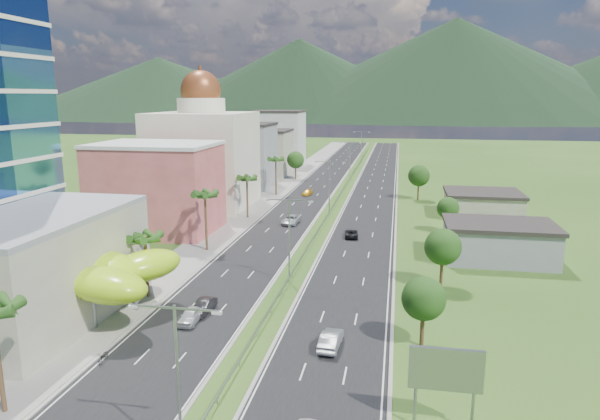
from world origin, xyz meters
The scene contains 36 objects.
ground centered at (0.00, 0.00, 0.00)m, with size 500.00×500.00×0.00m, color #2D5119.
road_left centered at (-7.50, 90.00, 0.02)m, with size 11.00×260.00×0.04m, color black.
road_right centered at (7.50, 90.00, 0.02)m, with size 11.00×260.00×0.04m, color black.
sidewalk_left centered at (-17.00, 90.00, 0.06)m, with size 7.00×260.00×0.12m, color gray.
median_guardrail centered at (0.00, 71.99, 0.62)m, with size 0.10×216.06×0.76m.
streetlight_median_a centered at (0.00, -25.00, 6.75)m, with size 6.04×0.25×11.00m.
streetlight_median_b centered at (0.00, 10.00, 6.75)m, with size 6.04×0.25×11.00m.
streetlight_median_c centered at (0.00, 50.00, 6.75)m, with size 6.04×0.25×11.00m.
streetlight_median_d centered at (0.00, 95.00, 6.75)m, with size 6.04×0.25×11.00m.
streetlight_median_e centered at (0.00, 140.00, 6.75)m, with size 6.04×0.25×11.00m.
lime_canopy centered at (-20.00, -4.00, 4.99)m, with size 18.00×15.00×7.40m.
pink_shophouse centered at (-28.00, 32.00, 7.50)m, with size 20.00×15.00×15.00m, color #B45049.
domed_building centered at (-28.00, 55.00, 11.35)m, with size 20.00×20.00×28.70m.
midrise_grey centered at (-27.00, 80.00, 8.00)m, with size 16.00×15.00×16.00m, color gray.
midrise_beige centered at (-27.00, 102.00, 6.50)m, with size 16.00×15.00×13.00m, color #9D9781.
midrise_white centered at (-27.00, 125.00, 9.00)m, with size 16.00×15.00×18.00m, color silver.
billboard centered at (17.00, -18.00, 4.42)m, with size 5.20×0.35×6.20m.
shed_near centered at (28.00, 25.00, 2.50)m, with size 15.00×10.00×5.00m, color gray.
shed_far centered at (30.00, 55.00, 2.20)m, with size 14.00×12.00×4.40m, color #9D9781.
palm_tree_b centered at (-15.50, 2.00, 7.06)m, with size 3.60×3.60×8.10m.
palm_tree_c centered at (-15.50, 22.00, 8.50)m, with size 3.60×3.60×9.60m.
palm_tree_d centered at (-15.50, 45.00, 7.54)m, with size 3.60×3.60×8.60m.
palm_tree_e centered at (-15.50, 70.00, 8.31)m, with size 3.60×3.60×9.40m.
leafy_tree_lfar centered at (-15.50, 95.00, 5.58)m, with size 4.90×4.90×8.05m.
leafy_tree_ra centered at (16.00, -5.00, 4.78)m, with size 4.20×4.20×6.90m.
leafy_tree_rb centered at (19.00, 12.00, 5.18)m, with size 4.55×4.55×7.47m.
leafy_tree_rc centered at (22.00, 40.00, 4.37)m, with size 3.85×3.85×6.33m.
leafy_tree_rd centered at (18.00, 70.00, 5.58)m, with size 4.90×4.90×8.05m.
mountain_ridge centered at (60.00, 450.00, 0.00)m, with size 860.00×140.00×90.00m, color black, non-canonical shape.
car_white_near_left centered at (-7.80, -3.94, 0.79)m, with size 1.76×4.38×1.49m, color silver.
car_dark_left centered at (-7.37, -1.26, 0.77)m, with size 1.54×4.42×1.46m, color black.
car_silver_mid_left centered at (-6.07, 41.33, 0.83)m, with size 2.63×5.71×1.59m, color #B3B5BB.
car_yellow_far_left centered at (-8.01, 70.97, 0.66)m, with size 1.73×4.25×1.23m, color gold.
car_silver_right centered at (7.48, -7.01, 0.85)m, with size 1.71×4.91×1.62m, color #96999D.
car_dark_far_right centered at (5.84, 33.87, 0.69)m, with size 2.15×4.67×1.30m, color black.
motorcycle centered at (-12.30, -13.48, 0.66)m, with size 0.59×1.94×1.24m, color black.
Camera 1 is at (13.09, -53.74, 23.51)m, focal length 32.00 mm.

